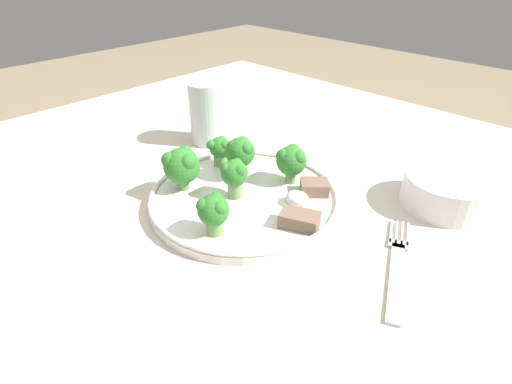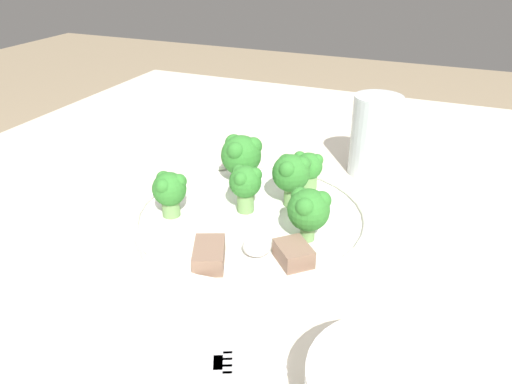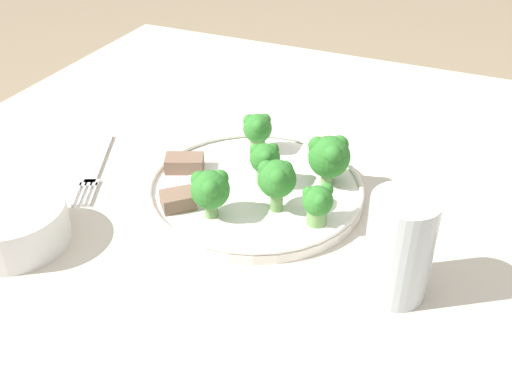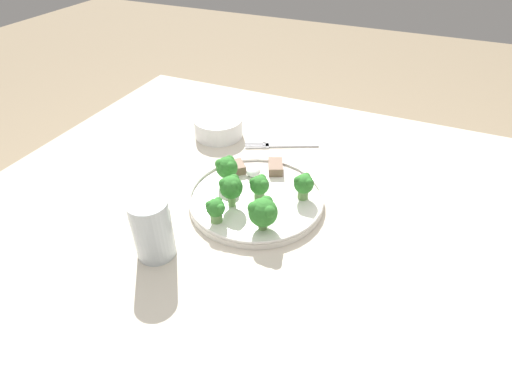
{
  "view_description": "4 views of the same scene",
  "coord_description": "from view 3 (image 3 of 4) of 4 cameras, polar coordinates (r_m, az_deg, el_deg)",
  "views": [
    {
      "loc": [
        0.39,
        -0.35,
        1.02
      ],
      "look_at": [
        0.07,
        -0.02,
        0.73
      ],
      "focal_mm": 28.0,
      "sensor_mm": 36.0,
      "label": 1
    },
    {
      "loc": [
        0.5,
        0.17,
        1.01
      ],
      "look_at": [
        0.02,
        -0.03,
        0.74
      ],
      "focal_mm": 35.0,
      "sensor_mm": 36.0,
      "label": 2
    },
    {
      "loc": [
        -0.2,
        0.54,
        1.12
      ],
      "look_at": [
        0.03,
        0.0,
        0.73
      ],
      "focal_mm": 42.0,
      "sensor_mm": 36.0,
      "label": 3
    },
    {
      "loc": [
        -0.52,
        -0.27,
        1.21
      ],
      "look_at": [
        0.04,
        -0.03,
        0.74
      ],
      "focal_mm": 28.0,
      "sensor_mm": 36.0,
      "label": 4
    }
  ],
  "objects": [
    {
      "name": "sauce_dollop",
      "position": [
        0.73,
        -5.94,
        0.79
      ],
      "size": [
        0.03,
        0.03,
        0.02
      ],
      "color": "white",
      "rests_on": "dinner_plate"
    },
    {
      "name": "table",
      "position": [
        0.77,
        2.42,
        -7.92
      ],
      "size": [
        1.06,
        1.06,
        0.71
      ],
      "color": "beige",
      "rests_on": "ground_plane"
    },
    {
      "name": "fork",
      "position": [
        0.82,
        -15.02,
        2.3
      ],
      "size": [
        0.09,
        0.17,
        0.0
      ],
      "color": "silver",
      "rests_on": "table"
    },
    {
      "name": "broccoli_floret_mid_cluster",
      "position": [
        0.72,
        0.85,
        3.11
      ],
      "size": [
        0.04,
        0.04,
        0.06
      ],
      "color": "#709E56",
      "rests_on": "dinner_plate"
    },
    {
      "name": "broccoli_floret_back_left",
      "position": [
        0.8,
        0.14,
        6.05
      ],
      "size": [
        0.04,
        0.04,
        0.05
      ],
      "color": "#709E56",
      "rests_on": "dinner_plate"
    },
    {
      "name": "drinking_glass",
      "position": [
        0.59,
        13.38,
        -5.6
      ],
      "size": [
        0.07,
        0.07,
        0.11
      ],
      "color": "silver",
      "rests_on": "table"
    },
    {
      "name": "cream_bowl",
      "position": [
        0.7,
        -22.1,
        -3.0
      ],
      "size": [
        0.12,
        0.12,
        0.05
      ],
      "color": "white",
      "rests_on": "table"
    },
    {
      "name": "broccoli_floret_near_rim_left",
      "position": [
        0.67,
        -4.37,
        0.29
      ],
      "size": [
        0.05,
        0.04,
        0.06
      ],
      "color": "#709E56",
      "rests_on": "dinner_plate"
    },
    {
      "name": "meat_slice_front_slice",
      "position": [
        0.77,
        -6.83,
        2.74
      ],
      "size": [
        0.06,
        0.05,
        0.02
      ],
      "color": "#846651",
      "rests_on": "dinner_plate"
    },
    {
      "name": "dinner_plate",
      "position": [
        0.74,
        -0.03,
        0.26
      ],
      "size": [
        0.26,
        0.26,
        0.02
      ],
      "color": "white",
      "rests_on": "table"
    },
    {
      "name": "broccoli_floret_center_back",
      "position": [
        0.73,
        6.99,
        3.46
      ],
      "size": [
        0.05,
        0.05,
        0.06
      ],
      "color": "#709E56",
      "rests_on": "dinner_plate"
    },
    {
      "name": "broccoli_floret_center_left",
      "position": [
        0.66,
        5.9,
        -0.97
      ],
      "size": [
        0.04,
        0.03,
        0.05
      ],
      "color": "#709E56",
      "rests_on": "dinner_plate"
    },
    {
      "name": "broccoli_floret_front_left",
      "position": [
        0.67,
        2.02,
        1.3
      ],
      "size": [
        0.04,
        0.04,
        0.06
      ],
      "color": "#709E56",
      "rests_on": "dinner_plate"
    },
    {
      "name": "meat_slice_middle_slice",
      "position": [
        0.7,
        -7.45,
        -0.75
      ],
      "size": [
        0.05,
        0.05,
        0.02
      ],
      "color": "#846651",
      "rests_on": "dinner_plate"
    }
  ]
}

